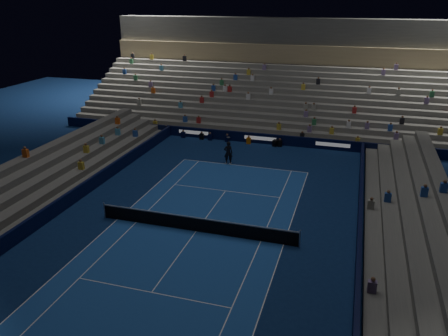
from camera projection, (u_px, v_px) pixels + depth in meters
ground at (196, 231)px, 27.75m from camera, size 90.00×90.00×0.00m
court_surface at (196, 231)px, 27.75m from camera, size 10.97×23.77×0.01m
sponsor_barrier_far at (260, 138)px, 44.08m from camera, size 44.00×0.25×1.00m
sponsor_barrier_east at (359, 248)px, 24.95m from camera, size 0.25×37.00×1.00m
sponsor_barrier_west at (61, 204)px, 30.18m from camera, size 0.25×37.00×1.00m
grandstand_main at (279, 91)px, 51.42m from camera, size 44.00×15.20×11.20m
grandstand_east at (427, 251)px, 23.87m from camera, size 5.00×37.00×2.50m
grandstand_west at (18, 193)px, 30.96m from camera, size 5.00×37.00×2.50m
tennis_net at (196, 224)px, 27.57m from camera, size 12.90×0.10×1.10m
tennis_player at (228, 153)px, 38.45m from camera, size 0.85×0.67×2.05m
broadcast_camera at (276, 143)px, 43.29m from camera, size 0.58×0.97×0.61m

